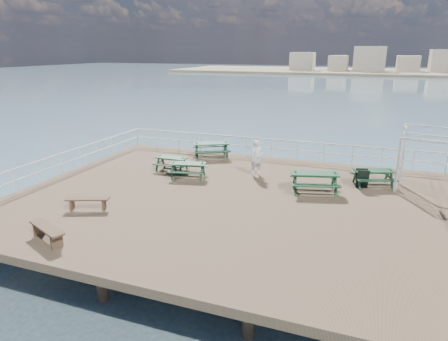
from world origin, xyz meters
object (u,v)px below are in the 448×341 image
picnic_table_d (172,161)px  trellis_arbor (428,164)px  picnic_table_e (315,178)px  flat_bench_near (47,230)px  person (257,158)px  picnic_table_a (211,147)px  picnic_table_b (188,167)px  flat_bench_far (88,201)px  picnic_table_c (373,174)px

picnic_table_d → trellis_arbor: size_ratio=0.55×
picnic_table_e → trellis_arbor: bearing=4.0°
flat_bench_near → person: person is taller
picnic_table_d → trellis_arbor: bearing=4.7°
flat_bench_near → picnic_table_a: bearing=108.2°
trellis_arbor → picnic_table_d: bearing=-163.7°
picnic_table_b → flat_bench_far: size_ratio=1.17×
person → picnic_table_c: bearing=-38.9°
person → trellis_arbor: bearing=-41.2°
picnic_table_c → picnic_table_e: size_ratio=0.89×
picnic_table_b → picnic_table_c: size_ratio=0.93×
flat_bench_far → trellis_arbor: size_ratio=0.57×
person → picnic_table_d: bearing=147.4°
picnic_table_d → flat_bench_near: 8.46m
picnic_table_c → picnic_table_a: bearing=147.4°
picnic_table_b → picnic_table_d: picnic_table_b is taller
picnic_table_b → person: person is taller
picnic_table_a → picnic_table_c: 8.95m
picnic_table_a → flat_bench_near: picnic_table_a is taller
picnic_table_d → picnic_table_e: 7.35m
picnic_table_a → picnic_table_e: picnic_table_e is taller
picnic_table_a → flat_bench_far: bearing=-128.6°
picnic_table_e → flat_bench_near: size_ratio=1.34×
picnic_table_e → flat_bench_near: 10.69m
trellis_arbor → person: 7.49m
picnic_table_b → picnic_table_c: 8.57m
flat_bench_near → person: (4.32, 9.19, 0.49)m
picnic_table_e → flat_bench_far: picnic_table_e is taller
picnic_table_b → trellis_arbor: trellis_arbor is taller
picnic_table_d → flat_bench_far: (-0.56, -5.82, -0.14)m
picnic_table_a → picnic_table_c: picnic_table_a is taller
flat_bench_near → person: size_ratio=1.02×
picnic_table_e → flat_bench_far: 9.40m
picnic_table_e → person: size_ratio=1.37×
picnic_table_c → flat_bench_near: bearing=-155.6°
flat_bench_far → person: person is taller
picnic_table_d → picnic_table_a: bearing=72.8°
picnic_table_d → flat_bench_far: bearing=-95.0°
flat_bench_near → person: 10.17m
picnic_table_c → person: (-5.39, -0.32, 0.33)m
picnic_table_b → flat_bench_near: picnic_table_b is taller
picnic_table_b → flat_bench_near: bearing=-113.7°
picnic_table_d → person: (4.29, 0.73, 0.37)m
picnic_table_b → picnic_table_e: (5.99, 0.11, 0.10)m
picnic_table_b → flat_bench_near: 7.77m
picnic_table_c → trellis_arbor: 2.23m
picnic_table_a → picnic_table_d: size_ratio=1.58×
picnic_table_b → flat_bench_near: size_ratio=1.11×
picnic_table_b → picnic_table_e: 6.00m
trellis_arbor → person: size_ratio=1.68×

